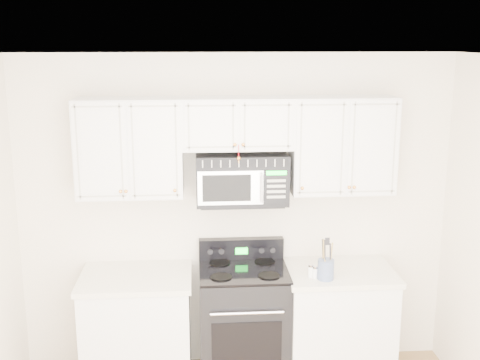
{
  "coord_description": "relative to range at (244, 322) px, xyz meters",
  "views": [
    {
      "loc": [
        -0.31,
        -2.96,
        2.71
      ],
      "look_at": [
        0.0,
        1.3,
        1.7
      ],
      "focal_mm": 45.0,
      "sensor_mm": 36.0,
      "label": 1
    }
  ],
  "objects": [
    {
      "name": "upper_cabinets",
      "position": [
        -0.04,
        0.13,
        1.45
      ],
      "size": [
        2.44,
        0.37,
        0.75
      ],
      "color": "silver",
      "rests_on": "ground"
    },
    {
      "name": "shaker_salt",
      "position": [
        0.5,
        -0.16,
        0.49
      ],
      "size": [
        0.04,
        0.04,
        0.1
      ],
      "color": "white",
      "rests_on": "base_cabinet_right"
    },
    {
      "name": "range",
      "position": [
        0.0,
        0.0,
        0.0
      ],
      "size": [
        0.7,
        0.64,
        1.1
      ],
      "color": "black",
      "rests_on": "ground"
    },
    {
      "name": "microwave",
      "position": [
        -0.01,
        0.11,
        1.16
      ],
      "size": [
        0.71,
        0.4,
        0.39
      ],
      "color": "black",
      "rests_on": "ground"
    },
    {
      "name": "base_cabinet_left",
      "position": [
        -0.84,
        -0.02,
        -0.06
      ],
      "size": [
        0.86,
        0.65,
        0.92
      ],
      "color": "silver",
      "rests_on": "ground"
    },
    {
      "name": "utensil_crock",
      "position": [
        0.61,
        -0.21,
        0.52
      ],
      "size": [
        0.12,
        0.12,
        0.33
      ],
      "color": "#526596",
      "rests_on": "base_cabinet_right"
    },
    {
      "name": "shaker_pepper",
      "position": [
        0.53,
        -0.18,
        0.48
      ],
      "size": [
        0.04,
        0.04,
        0.1
      ],
      "color": "white",
      "rests_on": "base_cabinet_right"
    },
    {
      "name": "base_cabinet_right",
      "position": [
        0.76,
        -0.02,
        -0.06
      ],
      "size": [
        0.86,
        0.65,
        0.92
      ],
      "color": "silver",
      "rests_on": "ground"
    },
    {
      "name": "room",
      "position": [
        -0.04,
        -1.46,
        0.82
      ],
      "size": [
        3.51,
        3.51,
        2.61
      ],
      "color": "olive",
      "rests_on": "ground"
    }
  ]
}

